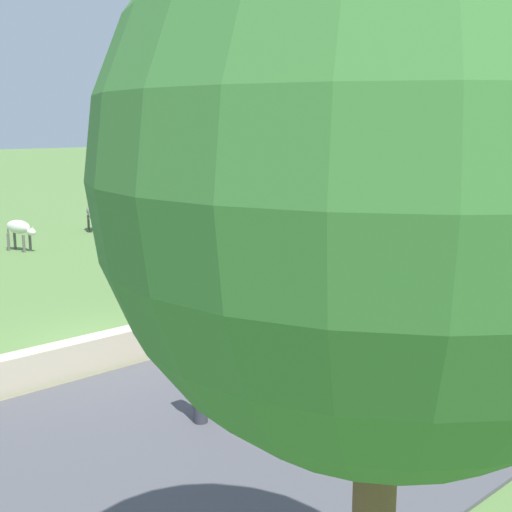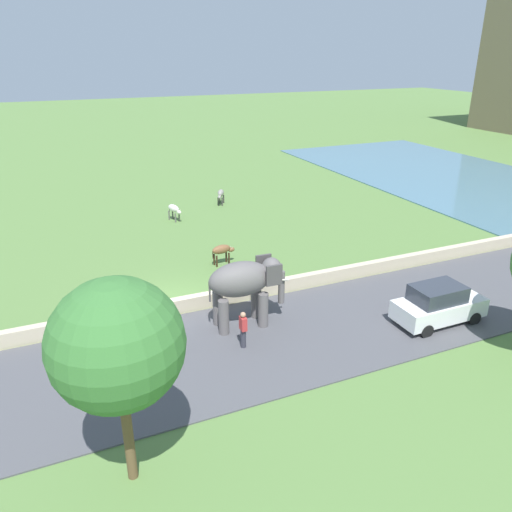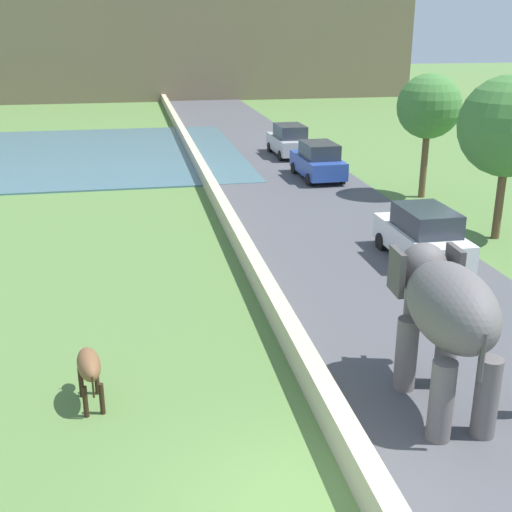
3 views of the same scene
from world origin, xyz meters
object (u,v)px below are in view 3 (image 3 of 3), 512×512
(car_blue, at_px, (318,161))
(car_white, at_px, (423,235))
(elephant, at_px, (445,311))
(car_silver, at_px, (289,141))
(cow_brown, at_px, (89,366))

(car_blue, relative_size, car_white, 1.01)
(elephant, bearing_deg, car_silver, 82.94)
(car_blue, distance_m, car_white, 11.80)
(car_blue, xyz_separation_m, cow_brown, (-9.78, -18.16, -0.06))
(elephant, xyz_separation_m, cow_brown, (-6.64, 1.36, -1.20))
(elephant, distance_m, car_blue, 19.80)
(elephant, bearing_deg, car_blue, 80.86)
(elephant, distance_m, cow_brown, 6.88)
(car_silver, distance_m, car_white, 17.64)
(elephant, height_order, car_white, elephant)
(car_silver, height_order, cow_brown, car_silver)
(elephant, relative_size, car_blue, 0.87)
(car_silver, bearing_deg, car_blue, -90.00)
(car_white, bearing_deg, cow_brown, -146.94)
(elephant, xyz_separation_m, car_silver, (3.14, 25.35, -1.14))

